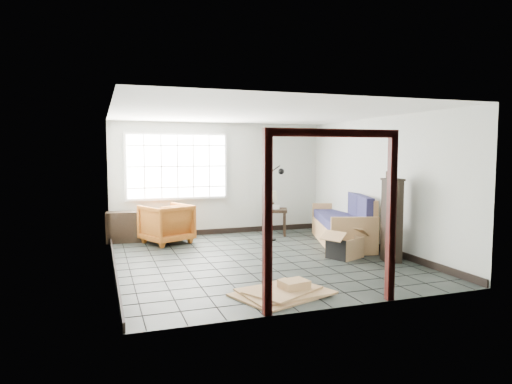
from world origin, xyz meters
name	(u,v)px	position (x,y,z in m)	size (l,w,h in m)	color
ground	(259,259)	(0.00, 0.00, 0.00)	(5.50, 5.50, 0.00)	black
room_shell	(258,166)	(0.00, 0.03, 1.68)	(5.02, 5.52, 2.61)	#B3BAB2
window_panel	(177,166)	(-1.00, 2.70, 1.60)	(2.32, 0.08, 1.52)	silver
doorway_trim	(333,197)	(0.00, -2.70, 1.38)	(1.80, 0.08, 2.20)	#3A0F0D
futon_sofa	(345,225)	(2.22, 0.79, 0.38)	(1.58, 2.54, 1.05)	#9C6546
armchair	(166,222)	(-1.36, 2.01, 0.46)	(0.89, 0.84, 0.92)	brown
side_table	(275,213)	(1.16, 2.17, 0.50)	(0.72, 0.72, 0.61)	black
table_lamp	(272,196)	(1.11, 2.23, 0.90)	(0.34, 0.34, 0.41)	black
projector	(272,207)	(1.10, 2.18, 0.66)	(0.31, 0.25, 0.10)	silver
floor_lamp	(276,200)	(0.96, 1.61, 0.87)	(0.51, 0.33, 1.64)	black
console_shelf	(127,227)	(-2.15, 2.40, 0.33)	(0.87, 0.40, 0.65)	black
tall_shelf	(392,219)	(2.15, -0.92, 0.74)	(0.40, 0.46, 1.46)	black
pot	(391,175)	(2.15, -0.85, 1.52)	(0.19, 0.19, 0.12)	black
open_box	(345,247)	(1.52, -0.41, 0.19)	(1.02, 0.79, 0.52)	olive
cardboard_pile	(284,291)	(-0.36, -2.05, 0.05)	(1.48, 1.26, 0.18)	olive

